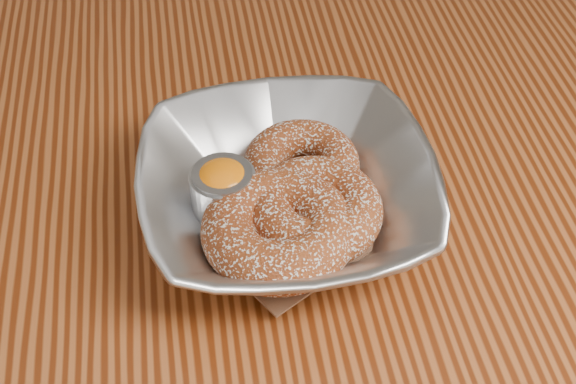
{
  "coord_description": "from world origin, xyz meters",
  "views": [
    {
      "loc": [
        -0.0,
        -0.43,
        1.22
      ],
      "look_at": [
        0.06,
        -0.0,
        0.78
      ],
      "focal_mm": 50.0,
      "sensor_mm": 36.0,
      "label": 1
    }
  ],
  "objects": [
    {
      "name": "donut_extra",
      "position": [
        0.08,
        -0.02,
        0.78
      ],
      "size": [
        0.11,
        0.11,
        0.04
      ],
      "primitive_type": "torus",
      "rotation": [
        0.0,
        0.0,
        -0.09
      ],
      "color": "maroon",
      "rests_on": "parchment"
    },
    {
      "name": "donut_back",
      "position": [
        0.08,
        0.03,
        0.78
      ],
      "size": [
        0.11,
        0.11,
        0.03
      ],
      "primitive_type": "torus",
      "rotation": [
        0.0,
        0.0,
        -0.21
      ],
      "color": "maroon",
      "rests_on": "parchment"
    },
    {
      "name": "ramekin",
      "position": [
        0.01,
        0.0,
        0.78
      ],
      "size": [
        0.05,
        0.05,
        0.05
      ],
      "color": "silver",
      "rests_on": "table"
    },
    {
      "name": "parchment",
      "position": [
        0.06,
        -0.0,
        0.76
      ],
      "size": [
        0.2,
        0.2,
        0.0
      ],
      "primitive_type": "cube",
      "rotation": [
        0.0,
        0.0,
        0.55
      ],
      "color": "brown",
      "rests_on": "table"
    },
    {
      "name": "table",
      "position": [
        0.0,
        0.0,
        0.65
      ],
      "size": [
        1.2,
        0.8,
        0.75
      ],
      "color": "brown",
      "rests_on": "ground_plane"
    },
    {
      "name": "donut_front",
      "position": [
        0.05,
        -0.04,
        0.78
      ],
      "size": [
        0.12,
        0.12,
        0.04
      ],
      "primitive_type": "torus",
      "rotation": [
        0.0,
        0.0,
        0.08
      ],
      "color": "maroon",
      "rests_on": "parchment"
    },
    {
      "name": "serving_bowl",
      "position": [
        0.06,
        -0.0,
        0.78
      ],
      "size": [
        0.23,
        0.23,
        0.06
      ],
      "primitive_type": "imported",
      "color": "silver",
      "rests_on": "table"
    }
  ]
}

